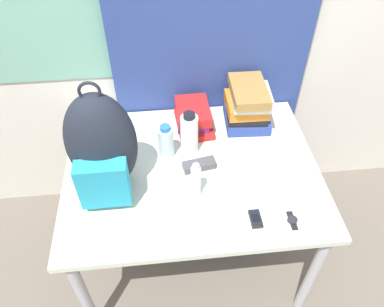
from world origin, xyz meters
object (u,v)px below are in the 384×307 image
(book_stack_left, at_px, (193,117))
(book_stack_center, at_px, (247,106))
(sunscreen_bottle, at_px, (196,181))
(wristwatch, at_px, (292,220))
(cell_phone, at_px, (256,219))
(sunglasses_case, at_px, (199,165))
(water_bottle, at_px, (166,142))
(backpack, at_px, (102,147))
(sports_bottle, at_px, (188,134))

(book_stack_left, distance_m, book_stack_center, 0.28)
(sunscreen_bottle, xyz_separation_m, wristwatch, (0.38, -0.18, -0.08))
(cell_phone, relative_size, sunglasses_case, 0.54)
(water_bottle, xyz_separation_m, wristwatch, (0.49, -0.43, -0.08))
(backpack, xyz_separation_m, sunglasses_case, (0.40, 0.06, -0.21))
(sunscreen_bottle, distance_m, cell_phone, 0.29)
(sunglasses_case, bearing_deg, water_bottle, 145.99)
(cell_phone, bearing_deg, sports_bottle, 118.43)
(backpack, xyz_separation_m, sports_bottle, (0.37, 0.17, -0.12))
(book_stack_left, bearing_deg, sports_bottle, -103.09)
(book_stack_left, xyz_separation_m, water_bottle, (-0.15, -0.20, 0.03))
(water_bottle, bearing_deg, sunscreen_bottle, -66.32)
(sunscreen_bottle, bearing_deg, cell_phone, -35.05)
(cell_phone, bearing_deg, water_bottle, 129.50)
(sunscreen_bottle, bearing_deg, book_stack_center, 54.91)
(sunglasses_case, bearing_deg, backpack, -172.02)
(book_stack_left, height_order, water_bottle, water_bottle)
(backpack, distance_m, book_stack_left, 0.57)
(book_stack_center, distance_m, cell_phone, 0.62)
(backpack, xyz_separation_m, wristwatch, (0.75, -0.28, -0.23))
(water_bottle, bearing_deg, book_stack_left, 53.58)
(water_bottle, bearing_deg, sunglasses_case, -34.01)
(sports_bottle, distance_m, sunglasses_case, 0.15)
(cell_phone, bearing_deg, book_stack_center, 82.08)
(book_stack_center, bearing_deg, cell_phone, -97.92)
(sunscreen_bottle, distance_m, wristwatch, 0.43)
(book_stack_left, distance_m, cell_phone, 0.64)
(book_stack_left, distance_m, sunglasses_case, 0.30)
(sports_bottle, bearing_deg, wristwatch, -49.70)
(backpack, relative_size, sports_bottle, 2.33)
(water_bottle, distance_m, sports_bottle, 0.11)
(sunscreen_bottle, bearing_deg, book_stack_left, 85.08)
(sports_bottle, bearing_deg, backpack, -154.69)
(cell_phone, distance_m, sunglasses_case, 0.37)
(backpack, height_order, sports_bottle, backpack)
(sunscreen_bottle, height_order, cell_phone, sunscreen_bottle)
(water_bottle, xyz_separation_m, sunglasses_case, (0.14, -0.10, -0.07))
(sunglasses_case, bearing_deg, sunscreen_bottle, -102.91)
(sports_bottle, height_order, sunscreen_bottle, sports_bottle)
(book_stack_left, height_order, wristwatch, book_stack_left)
(wristwatch, bearing_deg, water_bottle, 138.52)
(backpack, bearing_deg, wristwatch, -20.31)
(backpack, height_order, book_stack_left, backpack)
(book_stack_center, distance_m, water_bottle, 0.47)
(book_stack_left, height_order, sunscreen_bottle, sunscreen_bottle)
(sports_bottle, xyz_separation_m, cell_phone, (0.23, -0.43, -0.10))
(book_stack_left, xyz_separation_m, sports_bottle, (-0.04, -0.18, 0.05))
(book_stack_left, bearing_deg, backpack, -138.93)
(sunscreen_bottle, height_order, sunglasses_case, sunscreen_bottle)
(backpack, xyz_separation_m, water_bottle, (0.26, 0.15, -0.14))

